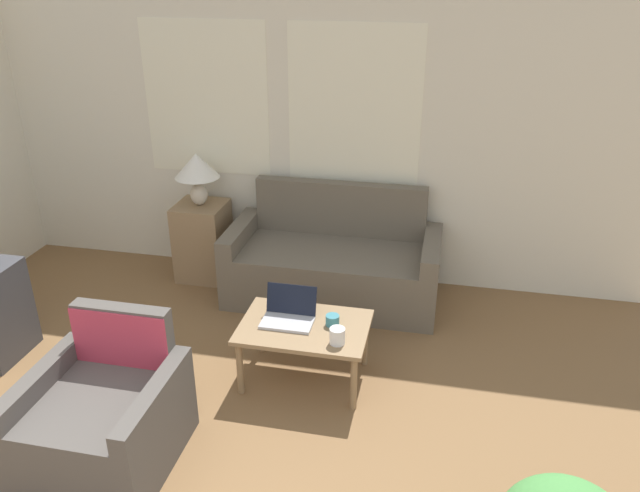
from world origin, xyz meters
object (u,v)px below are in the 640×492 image
Objects in this scene: armchair at (106,417)px; laptop at (289,314)px; table_lamp at (197,169)px; cup_yellow at (332,320)px; coffee_table at (304,332)px; cup_navy at (337,336)px; couch at (334,265)px.

armchair is 1.30m from laptop.
cup_yellow is at bearing -41.43° from table_lamp.
coffee_table is at bearing -18.49° from laptop.
laptop is at bearing -178.93° from cup_yellow.
cup_navy is (1.19, 0.78, 0.21)m from armchair.
laptop is (1.13, -1.26, -0.54)m from table_lamp.
laptop is 0.42m from cup_navy.
armchair reaches higher than cup_navy.
couch is at bearing 91.31° from coffee_table.
table_lamp is at bearing 131.73° from laptop.
couch is 5.09× the size of laptop.
coffee_table is at bearing -88.69° from couch.
table_lamp is 1.91m from coffee_table.
armchair reaches higher than laptop.
couch is 3.81× the size of table_lamp.
table_lamp is (-1.21, 0.10, 0.73)m from couch.
couch is 1.20m from coffee_table.
laptop is at bearing -48.27° from table_lamp.
cup_navy is at bearing -28.50° from laptop.
couch is at bearing 100.33° from cup_yellow.
cup_yellow is at bearing 41.20° from armchair.
laptop reaches higher than cup_navy.
coffee_table is 0.21m from cup_yellow.
couch is 1.42m from table_lamp.
laptop reaches higher than cup_yellow.
table_lamp is at bearing 97.64° from armchair.
couch is 1.18m from laptop.
cup_navy is (0.28, -1.36, 0.19)m from couch.
couch is 1.19m from cup_yellow.
couch is at bearing 66.85° from armchair.
cup_navy is (1.50, -1.46, -0.54)m from table_lamp.
coffee_table is at bearing 147.48° from cup_navy.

